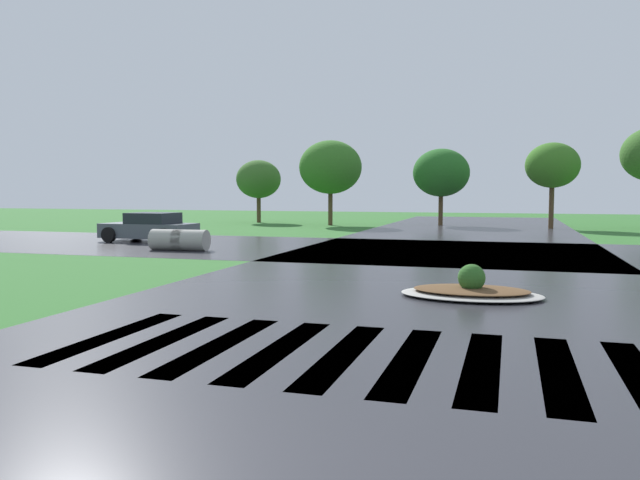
{
  "coord_description": "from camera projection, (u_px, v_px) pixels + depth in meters",
  "views": [
    {
      "loc": [
        2.1,
        -3.87,
        2.18
      ],
      "look_at": [
        -2.16,
        10.21,
        1.03
      ],
      "focal_mm": 35.38,
      "sensor_mm": 36.0,
      "label": 1
    }
  ],
  "objects": [
    {
      "name": "crosswalk_stripes",
      "position": [
        343.0,
        354.0,
        8.41
      ],
      "size": [
        7.65,
        3.49,
        0.01
      ],
      "color": "white",
      "rests_on": "ground"
    },
    {
      "name": "background_treeline",
      "position": [
        483.0,
        168.0,
        37.86
      ],
      "size": [
        34.71,
        5.59,
        5.82
      ],
      "color": "#4C3823",
      "rests_on": "ground"
    },
    {
      "name": "car_blue_compact",
      "position": [
        150.0,
        228.0,
        27.05
      ],
      "size": [
        4.04,
        2.25,
        1.24
      ],
      "rotation": [
        0.0,
        0.0,
        3.1
      ],
      "color": "#4C545B",
      "rests_on": "ground"
    },
    {
      "name": "asphalt_cross_road",
      "position": [
        448.0,
        251.0,
        22.62
      ],
      "size": [
        90.0,
        9.97,
        0.01
      ],
      "primitive_type": "cube",
      "color": "#2B2B30",
      "rests_on": "ground"
    },
    {
      "name": "median_island",
      "position": [
        471.0,
        290.0,
        12.92
      ],
      "size": [
        2.88,
        1.85,
        0.68
      ],
      "color": "#9E9B93",
      "rests_on": "ground"
    },
    {
      "name": "drainage_pipe_stack",
      "position": [
        179.0,
        240.0,
        23.02
      ],
      "size": [
        2.18,
        0.86,
        0.77
      ],
      "color": "#9E9B93",
      "rests_on": "ground"
    },
    {
      "name": "asphalt_roadway",
      "position": [
        410.0,
        289.0,
        14.01
      ],
      "size": [
        11.08,
        80.0,
        0.01
      ],
      "primitive_type": "cube",
      "color": "#2B2B30",
      "rests_on": "ground"
    }
  ]
}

